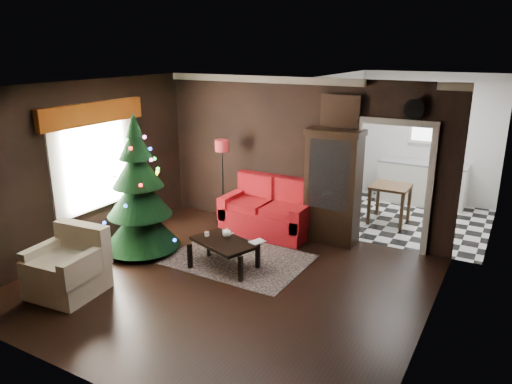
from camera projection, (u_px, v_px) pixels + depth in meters
The scene contains 26 objects.
floor at pixel (226, 283), 7.00m from camera, with size 5.50×5.50×0.00m, color black.
ceiling at pixel (222, 87), 6.18m from camera, with size 5.50×5.50×0.00m, color white.
wall_back at pixel (299, 156), 8.67m from camera, with size 5.50×5.50×0.00m, color black.
wall_front at pixel (79, 258), 4.51m from camera, with size 5.50×5.50×0.00m, color black.
wall_left at pixel (84, 167), 7.88m from camera, with size 5.50×5.50×0.00m, color black.
wall_right at pixel (433, 227), 5.30m from camera, with size 5.50×5.50×0.00m, color black.
doorway at pixel (392, 188), 7.98m from camera, with size 1.10×0.10×2.10m, color white, non-canonical shape.
left_window at pixel (94, 162), 8.01m from camera, with size 0.05×1.60×1.40m, color white.
valance at pixel (93, 113), 7.74m from camera, with size 0.12×2.10×0.35m, color #8B3B0D.
kitchen_floor at pixel (407, 220), 9.53m from camera, with size 3.00×3.00×0.00m, color white.
kitchen_window at pixel (430, 125), 10.24m from camera, with size 0.70×0.06×0.70m, color white.
rug at pixel (238, 259), 7.76m from camera, with size 2.16×1.57×0.01m, color #483844.
loveseat at pixel (268, 207), 8.75m from camera, with size 1.70×0.90×1.00m, color maroon, non-canonical shape.
curio_cabinet at pixel (333, 189), 8.26m from camera, with size 0.90×0.45×1.90m, color black, non-canonical shape.
floor_lamp at pixel (223, 182), 9.13m from camera, with size 0.27×0.27×1.63m, color black, non-canonical shape.
christmas_tree at pixel (139, 191), 7.79m from camera, with size 1.26×1.26×2.41m, color black, non-canonical shape.
armchair at pixel (66, 263), 6.59m from camera, with size 0.90×0.90×0.92m, color #D5C080, non-canonical shape.
coffee_table at pixel (224, 254), 7.39m from camera, with size 0.99×0.60×0.45m, color black, non-canonical shape.
teapot at pixel (227, 233), 7.43m from camera, with size 0.16×0.16×0.15m, color white, non-canonical shape.
cup_a at pixel (225, 232), 7.58m from camera, with size 0.08×0.08×0.07m, color silver.
cup_b at pixel (207, 234), 7.52m from camera, with size 0.07×0.07×0.06m, color white.
book at pixel (254, 234), 7.30m from camera, with size 0.17×0.02×0.23m, color tan.
wall_clock at pixel (415, 109), 7.43m from camera, with size 0.32×0.32×0.06m, color white.
painting at pixel (340, 112), 8.03m from camera, with size 0.62×0.05×0.52m, color #A67D4C.
kitchen_counter at pixel (421, 184), 10.40m from camera, with size 1.80×0.60×0.90m, color silver.
kitchen_table at pixel (389, 204), 9.31m from camera, with size 0.70×0.70×0.75m, color brown, non-canonical shape.
Camera 1 is at (3.48, -5.28, 3.31)m, focal length 33.67 mm.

